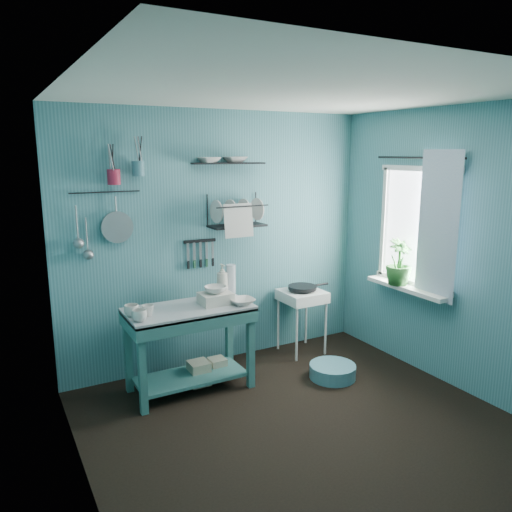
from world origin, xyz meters
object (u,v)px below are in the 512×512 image
work_counter (190,349)px  utensil_cup_teal (138,169)px  hotplate_stand (302,321)px  colander (117,227)px  water_bottle (231,279)px  potted_plant (399,262)px  dish_rack (237,210)px  mug_right (132,310)px  wash_tub (216,298)px  floor_basin (333,371)px  utensil_cup_magenta (114,177)px  soap_bottle (222,280)px  storage_tin_small (217,368)px  frying_pan (302,287)px  mug_left (139,316)px  mug_mid (148,311)px  storage_tin_large (199,373)px

work_counter → utensil_cup_teal: 1.65m
hotplate_stand → colander: colander is taller
water_bottle → potted_plant: bearing=-25.0°
hotplate_stand → dish_rack: bearing=168.4°
mug_right → wash_tub: size_ratio=0.44×
water_bottle → floor_basin: 1.30m
dish_rack → utensil_cup_teal: utensil_cup_teal is taller
utensil_cup_magenta → colander: 0.44m
soap_bottle → utensil_cup_magenta: size_ratio=2.30×
wash_tub → colander: size_ratio=1.00×
potted_plant → storage_tin_small: potted_plant is taller
dish_rack → colander: (-1.14, 0.08, -0.09)m
work_counter → potted_plant: size_ratio=2.43×
frying_pan → utensil_cup_teal: size_ratio=2.31×
utensil_cup_magenta → frying_pan: bearing=-5.3°
utensil_cup_magenta → floor_basin: 2.67m
storage_tin_small → floor_basin: size_ratio=0.46×
frying_pan → floor_basin: 0.94m
utensil_cup_teal → floor_basin: 2.58m
hotplate_stand → dish_rack: size_ratio=1.23×
mug_left → colander: bearing=89.5°
mug_mid → water_bottle: 0.95m
wash_tub → colander: 1.07m
potted_plant → storage_tin_large: 2.18m
hotplate_stand → potted_plant: 1.20m
mug_left → frying_pan: (1.84, 0.40, -0.11)m
water_bottle → hotplate_stand: bearing=1.3°
mug_mid → utensil_cup_teal: 1.24m
frying_pan → storage_tin_large: 1.41m
hotplate_stand → dish_rack: 1.40m
potted_plant → storage_tin_large: (-1.90, 0.52, -0.94)m
soap_bottle → storage_tin_small: size_ratio=1.49×
work_counter → mug_left: bearing=-169.3°
water_bottle → utensil_cup_magenta: bearing=169.2°
colander → work_counter: bearing=-42.9°
mug_left → water_bottle: 1.07m
mug_left → storage_tin_large: 0.94m
work_counter → soap_bottle: size_ratio=3.65×
mug_left → frying_pan: 1.88m
mug_right → utensil_cup_magenta: bearing=88.1°
water_bottle → wash_tub: bearing=-138.4°
mug_left → dish_rack: (1.14, 0.52, 0.73)m
work_counter → colander: colander is taller
mug_right → storage_tin_small: bearing=5.7°
mug_right → potted_plant: 2.55m
mug_right → utensil_cup_teal: utensil_cup_teal is taller
wash_tub → soap_bottle: size_ratio=0.94×
mug_left → wash_tub: bearing=10.9°
mug_mid → mug_right: (-0.12, 0.06, 0.00)m
potted_plant → storage_tin_large: bearing=164.7°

